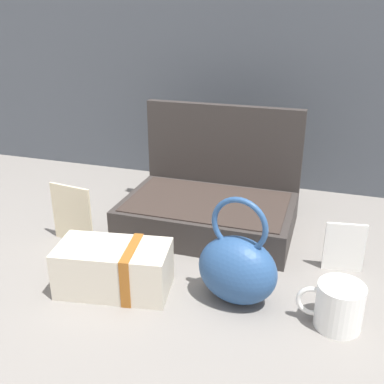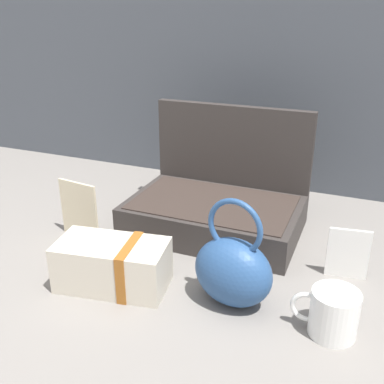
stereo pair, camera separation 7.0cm
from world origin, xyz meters
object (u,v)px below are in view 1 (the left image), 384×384
object	(u,v)px
open_suitcase	(211,202)
info_card_left	(72,214)
teal_pouch_handbag	(237,268)
poster_card_right	(344,247)
cream_toiletry_bag	(116,268)
coffee_mug	(338,306)

from	to	relation	value
open_suitcase	info_card_left	world-z (taller)	open_suitcase
teal_pouch_handbag	poster_card_right	distance (m)	0.27
cream_toiletry_bag	poster_card_right	bearing A→B (deg)	26.24
teal_pouch_handbag	cream_toiletry_bag	bearing A→B (deg)	-170.86
open_suitcase	teal_pouch_handbag	bearing A→B (deg)	-65.50
teal_pouch_handbag	coffee_mug	distance (m)	0.20
open_suitcase	coffee_mug	size ratio (longest dim) A/B	3.57
info_card_left	poster_card_right	size ratio (longest dim) A/B	1.29
teal_pouch_handbag	info_card_left	world-z (taller)	teal_pouch_handbag
open_suitcase	cream_toiletry_bag	bearing A→B (deg)	-107.73
coffee_mug	open_suitcase	bearing A→B (deg)	135.85
open_suitcase	poster_card_right	distance (m)	0.36
cream_toiletry_bag	open_suitcase	bearing A→B (deg)	72.27
cream_toiletry_bag	coffee_mug	size ratio (longest dim) A/B	2.02
coffee_mug	info_card_left	bearing A→B (deg)	167.92
coffee_mug	teal_pouch_handbag	bearing A→B (deg)	174.14
poster_card_right	open_suitcase	bearing A→B (deg)	152.49
open_suitcase	cream_toiletry_bag	world-z (taller)	open_suitcase
poster_card_right	teal_pouch_handbag	bearing A→B (deg)	-145.96
teal_pouch_handbag	poster_card_right	world-z (taller)	teal_pouch_handbag
cream_toiletry_bag	teal_pouch_handbag	bearing A→B (deg)	9.14
cream_toiletry_bag	info_card_left	distance (m)	0.25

